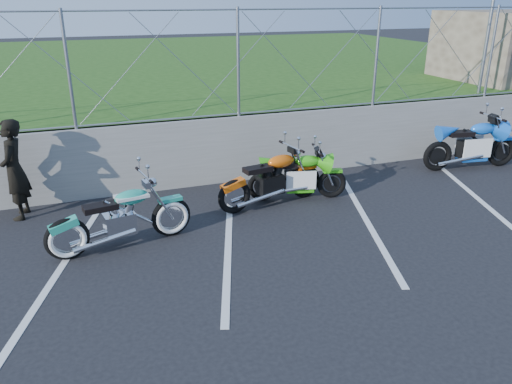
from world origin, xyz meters
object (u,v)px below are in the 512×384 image
object	(u,v)px
naked_orange	(273,181)
sportbike_blue	(472,146)
cruiser_turquoise	(123,220)
sportbike_green	(299,178)
person_standing	(14,170)

from	to	relation	value
naked_orange	sportbike_blue	size ratio (longest dim) A/B	0.95
cruiser_turquoise	sportbike_green	distance (m)	3.30
cruiser_turquoise	person_standing	distance (m)	2.30
sportbike_green	person_standing	world-z (taller)	person_standing
sportbike_blue	person_standing	distance (m)	8.94
sportbike_blue	person_standing	world-z (taller)	person_standing
cruiser_turquoise	naked_orange	size ratio (longest dim) A/B	1.04
sportbike_blue	person_standing	size ratio (longest dim) A/B	1.30
sportbike_green	person_standing	bearing A→B (deg)	-176.28
sportbike_blue	sportbike_green	bearing A→B (deg)	-167.52
naked_orange	sportbike_blue	world-z (taller)	sportbike_blue
naked_orange	sportbike_green	bearing A→B (deg)	-0.56
cruiser_turquoise	sportbike_green	size ratio (longest dim) A/B	1.20
sportbike_green	sportbike_blue	size ratio (longest dim) A/B	0.82
naked_orange	sportbike_green	world-z (taller)	naked_orange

